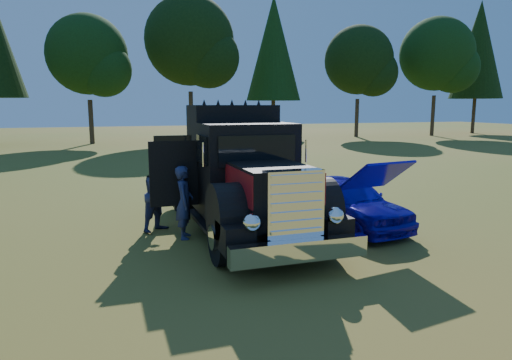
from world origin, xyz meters
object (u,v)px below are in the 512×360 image
Objects in this scene: spectator_near at (184,202)px; spectator_far at (159,194)px; diamond_t_truck at (242,179)px; hotrod_coupe at (346,201)px.

spectator_far is (-0.48, 0.80, 0.07)m from spectator_near.
spectator_far is at bearing 158.97° from diamond_t_truck.
hotrod_coupe is 2.54× the size of spectator_near.
diamond_t_truck is at bearing -59.64° from spectator_far.
diamond_t_truck reaches higher than spectator_near.
diamond_t_truck is 4.32× the size of spectator_near.
spectator_near is at bearing 175.42° from hotrod_coupe.
diamond_t_truck is 2.04m from spectator_far.
spectator_far reaches higher than spectator_near.
spectator_far is at bearing 165.79° from hotrod_coupe.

